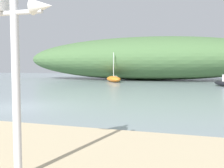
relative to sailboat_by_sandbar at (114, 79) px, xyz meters
The scene contains 3 objects.
ground_plane 20.66m from the sailboat_by_sandbar, 85.92° to the right, with size 120.00×120.00×0.00m, color gray.
distant_hill 7.71m from the sailboat_by_sandbar, 65.97° to the left, with size 37.40×12.39×6.24m, color #476B3D.
sailboat_by_sandbar is the anchor object (origin of this frame).
Camera 1 is at (7.70, -9.90, 1.87)m, focal length 40.60 mm.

